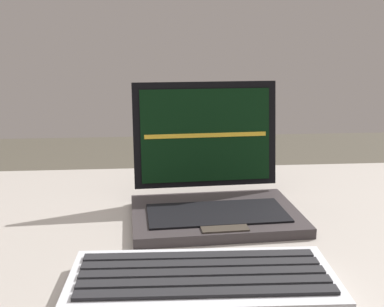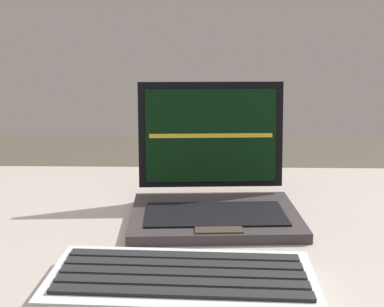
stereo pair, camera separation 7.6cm
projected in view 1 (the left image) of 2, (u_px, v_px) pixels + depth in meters
The scene contains 3 objects.
desk at pixel (190, 287), 0.78m from camera, with size 1.49×0.68×0.71m.
laptop_front at pixel (212, 188), 0.80m from camera, with size 0.28×0.23×0.22m.
external_keyboard at pixel (200, 283), 0.56m from camera, with size 0.32×0.15×0.03m.
Camera 1 is at (-0.05, -0.70, 1.01)m, focal length 44.18 mm.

